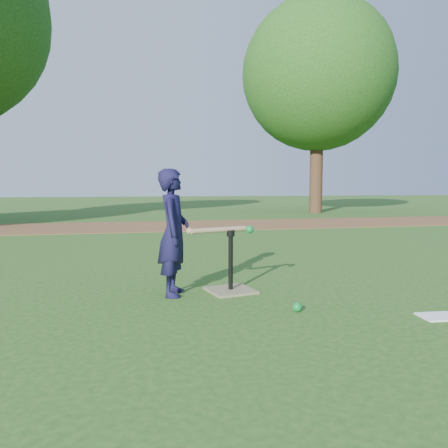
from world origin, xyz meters
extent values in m
plane|color=#285116|center=(0.00, 0.00, 0.00)|extent=(80.00, 80.00, 0.00)
cube|color=brown|center=(0.00, 7.50, 0.01)|extent=(24.00, 3.00, 0.01)
imported|color=#131133|center=(-0.35, 0.21, 0.61)|extent=(0.39, 0.50, 1.21)
sphere|color=#0B7F30|center=(0.59, -0.59, 0.04)|extent=(0.08, 0.08, 0.08)
cube|color=white|center=(1.64, -0.98, 0.01)|extent=(0.32, 0.25, 0.01)
cube|color=#857B54|center=(0.21, 0.22, 0.01)|extent=(0.51, 0.51, 0.02)
cylinder|color=black|center=(0.21, 0.22, 0.30)|extent=(0.05, 0.05, 0.55)
cylinder|color=black|center=(0.21, 0.22, 0.58)|extent=(0.08, 0.08, 0.06)
cylinder|color=tan|center=(0.09, 0.20, 0.62)|extent=(0.59, 0.23, 0.05)
sphere|color=tan|center=(-0.21, 0.16, 0.62)|extent=(0.06, 0.06, 0.06)
sphere|color=#0B7F30|center=(0.42, 0.24, 0.62)|extent=(0.08, 0.08, 0.08)
cylinder|color=#382316|center=(6.50, 12.00, 1.71)|extent=(0.50, 0.50, 3.42)
sphere|color=#285B19|center=(6.50, 12.00, 5.30)|extent=(5.80, 5.80, 5.80)
camera|label=1|loc=(-0.79, -3.93, 1.05)|focal=35.00mm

